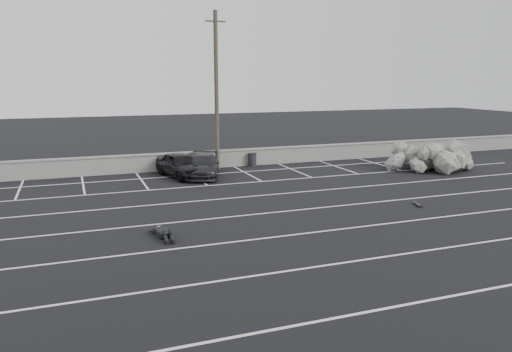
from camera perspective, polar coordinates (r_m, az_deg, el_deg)
name	(u,v)px	position (r m, az deg, el deg)	size (l,w,h in m)	color
ground	(326,231)	(18.34, 8.05, -6.24)	(120.00, 120.00, 0.00)	black
seawall	(218,159)	(30.91, -4.40, 2.01)	(50.00, 0.45, 1.06)	gray
stall_lines	(277,203)	(22.12, 2.40, -3.10)	(36.00, 20.05, 0.01)	silver
car_left	(181,165)	(28.10, -8.58, 1.27)	(1.62, 4.02, 1.37)	black
car_right	(203,166)	(28.07, -6.02, 1.16)	(1.70, 4.19, 1.22)	black
utility_pole	(216,91)	(29.70, -4.55, 9.63)	(1.23, 0.25, 9.23)	#4C4238
trash_bin	(252,160)	(31.22, -0.41, 1.90)	(0.64, 0.64, 0.84)	#242426
riprap_pile	(436,161)	(31.88, 19.93, 1.65)	(5.42, 4.00, 1.58)	gray
person	(162,229)	(17.93, -10.71, -6.00)	(1.02, 2.22, 0.43)	black
skateboard	(418,204)	(22.76, 17.99, -3.08)	(0.37, 0.68, 0.08)	black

